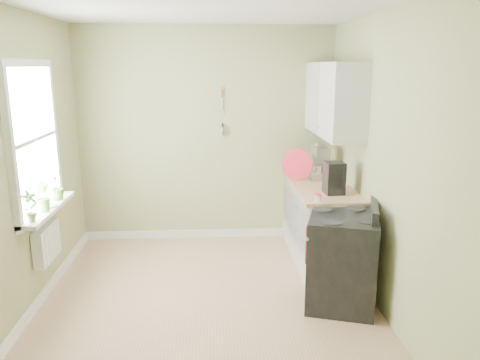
{
  "coord_description": "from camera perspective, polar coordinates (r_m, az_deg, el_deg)",
  "views": [
    {
      "loc": [
        0.07,
        -4.08,
        2.21
      ],
      "look_at": [
        0.35,
        0.55,
        1.08
      ],
      "focal_mm": 35.0,
      "sensor_mm": 36.0,
      "label": 1
    }
  ],
  "objects": [
    {
      "name": "wall_back",
      "position": [
        5.96,
        -4.08,
        5.41
      ],
      "size": [
        3.2,
        0.02,
        2.7
      ],
      "primitive_type": "cube",
      "color": "tan",
      "rests_on": "floor"
    },
    {
      "name": "radiator",
      "position": [
        4.91,
        -22.51,
        -7.12
      ],
      "size": [
        0.12,
        0.5,
        0.35
      ],
      "primitive_type": "cube",
      "color": "white",
      "rests_on": "wall_left"
    },
    {
      "name": "floor",
      "position": [
        4.65,
        -4.0,
        -14.83
      ],
      "size": [
        3.2,
        3.6,
        0.02
      ],
      "primitive_type": "cube",
      "color": "tan",
      "rests_on": "ground"
    },
    {
      "name": "plant_b",
      "position": [
        4.68,
        -22.93,
        -1.85
      ],
      "size": [
        0.2,
        0.2,
        0.28
      ],
      "primitive_type": "imported",
      "rotation": [
        0.0,
        0.0,
        2.39
      ],
      "color": "#4D8130",
      "rests_on": "window_sill"
    },
    {
      "name": "plant_a",
      "position": [
        4.39,
        -24.25,
        -2.93
      ],
      "size": [
        0.17,
        0.18,
        0.29
      ],
      "primitive_type": "imported",
      "rotation": [
        0.0,
        0.0,
        0.88
      ],
      "color": "#4D8130",
      "rests_on": "window_sill"
    },
    {
      "name": "wall_right",
      "position": [
        4.45,
        16.92,
        1.99
      ],
      "size": [
        0.02,
        3.6,
        2.7
      ],
      "primitive_type": "cube",
      "color": "tan",
      "rests_on": "floor"
    },
    {
      "name": "stand_mixer",
      "position": [
        5.62,
        9.68,
        2.01
      ],
      "size": [
        0.21,
        0.35,
        0.41
      ],
      "color": "#B2B2B7",
      "rests_on": "countertop"
    },
    {
      "name": "plant_c",
      "position": [
        5.03,
        -21.5,
        -0.75
      ],
      "size": [
        0.16,
        0.16,
        0.27
      ],
      "primitive_type": "imported",
      "rotation": [
        0.0,
        0.0,
        4.78
      ],
      "color": "#4D8130",
      "rests_on": "window_sill"
    },
    {
      "name": "window_sill",
      "position": [
        4.84,
        -22.34,
        -3.26
      ],
      "size": [
        0.18,
        1.14,
        0.04
      ],
      "primitive_type": "cube",
      "color": "white",
      "rests_on": "wall_left"
    },
    {
      "name": "base_cabinets",
      "position": [
        5.52,
        9.67,
        -5.21
      ],
      "size": [
        0.6,
        1.6,
        0.87
      ],
      "primitive_type": "cube",
      "color": "silver",
      "rests_on": "floor"
    },
    {
      "name": "upper_cabinets",
      "position": [
        5.37,
        11.36,
        9.63
      ],
      "size": [
        0.35,
        1.4,
        0.8
      ],
      "primitive_type": "cube",
      "color": "silver",
      "rests_on": "wall_right"
    },
    {
      "name": "red_tray",
      "position": [
        5.47,
        6.97,
        1.89
      ],
      "size": [
        0.37,
        0.2,
        0.37
      ],
      "primitive_type": "cylinder",
      "rotation": [
        1.45,
        0.0,
        -0.41
      ],
      "color": "#BA253A",
      "rests_on": "countertop"
    },
    {
      "name": "kettle",
      "position": [
        5.93,
        6.16,
        1.89
      ],
      "size": [
        0.18,
        0.1,
        0.18
      ],
      "color": "silver",
      "rests_on": "countertop"
    },
    {
      "name": "countertop",
      "position": [
        5.39,
        9.76,
        -0.63
      ],
      "size": [
        0.64,
        1.6,
        0.04
      ],
      "primitive_type": "cube",
      "color": "tan",
      "rests_on": "base_cabinets"
    },
    {
      "name": "jar",
      "position": [
        4.68,
        9.47,
        -2.11
      ],
      "size": [
        0.07,
        0.07,
        0.07
      ],
      "color": "#C2BC97",
      "rests_on": "countertop"
    },
    {
      "name": "coffee_maker",
      "position": [
        4.96,
        11.37,
        0.15
      ],
      "size": [
        0.2,
        0.22,
        0.33
      ],
      "color": "black",
      "rests_on": "countertop"
    },
    {
      "name": "ceiling",
      "position": [
        4.11,
        -4.67,
        20.67
      ],
      "size": [
        3.2,
        3.6,
        0.02
      ],
      "primitive_type": "cube",
      "color": "white",
      "rests_on": "wall_back"
    },
    {
      "name": "wall_utensils",
      "position": [
        5.9,
        -2.16,
        7.45
      ],
      "size": [
        0.02,
        0.14,
        0.58
      ],
      "color": "tan",
      "rests_on": "wall_back"
    },
    {
      "name": "window",
      "position": [
        4.73,
        -23.92,
        4.54
      ],
      "size": [
        0.06,
        1.14,
        1.44
      ],
      "color": "white",
      "rests_on": "wall_left"
    },
    {
      "name": "wall_left",
      "position": [
        4.5,
        -25.28,
        1.38
      ],
      "size": [
        0.02,
        3.6,
        2.7
      ],
      "primitive_type": "cube",
      "color": "tan",
      "rests_on": "floor"
    },
    {
      "name": "stove",
      "position": [
        4.56,
        12.38,
        -9.37
      ],
      "size": [
        0.82,
        0.86,
        1.0
      ],
      "color": "black",
      "rests_on": "floor"
    }
  ]
}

